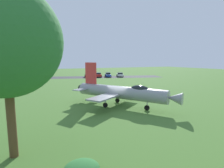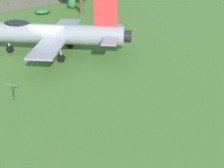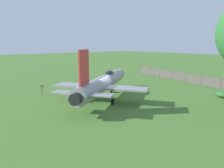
% 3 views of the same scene
% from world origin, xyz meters
% --- Properties ---
extents(ground_plane, '(200.00, 200.00, 0.00)m').
position_xyz_m(ground_plane, '(0.00, 0.00, 0.00)').
color(ground_plane, '#47722D').
extents(parking_strip, '(19.34, 40.16, 0.00)m').
position_xyz_m(parking_strip, '(-35.92, 12.63, 0.00)').
color(parking_strip, '#38383D').
rests_on(parking_strip, ground_plane).
extents(display_jet, '(12.53, 9.80, 5.41)m').
position_xyz_m(display_jet, '(0.29, 0.19, 1.81)').
color(display_jet, gray).
rests_on(display_jet, ground_plane).
extents(shade_tree, '(6.12, 6.24, 9.95)m').
position_xyz_m(shade_tree, '(7.52, -11.12, 6.76)').
color(shade_tree, brown).
rests_on(shade_tree, ground_plane).
extents(info_plaque, '(0.72, 0.63, 1.14)m').
position_xyz_m(info_plaque, '(-3.91, 6.32, 0.85)').
color(info_plaque, '#333333').
rests_on(info_plaque, ground_plane).
extents(parked_car_white, '(4.47, 3.25, 1.47)m').
position_xyz_m(parked_car_white, '(-34.17, 18.05, 0.77)').
color(parked_car_white, silver).
rests_on(parked_car_white, ground_plane).
extents(parked_car_blue, '(5.04, 3.07, 1.50)m').
position_xyz_m(parked_car_blue, '(-35.56, 14.17, 0.77)').
color(parked_car_blue, '#23429E').
rests_on(parked_car_blue, ground_plane).
extents(parked_car_red, '(4.96, 3.22, 1.46)m').
position_xyz_m(parked_car_red, '(-36.49, 11.06, 0.77)').
color(parked_car_red, red).
rests_on(parked_car_red, ground_plane).
extents(parked_car_black, '(4.56, 2.87, 1.49)m').
position_xyz_m(parked_car_black, '(-37.57, 7.63, 0.77)').
color(parked_car_black, black).
rests_on(parked_car_black, ground_plane).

